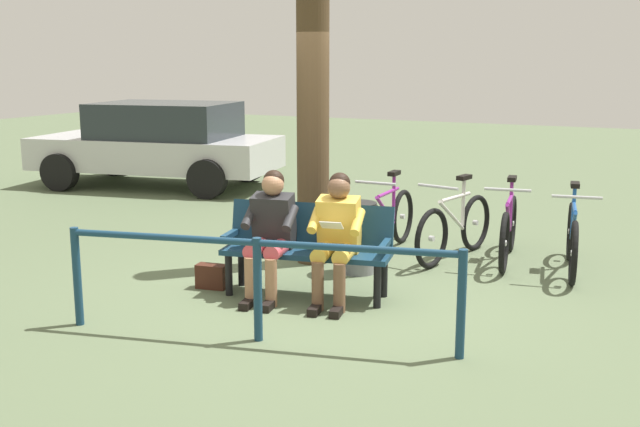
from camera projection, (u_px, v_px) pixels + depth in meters
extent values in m
plane|color=#566647|center=(321.00, 295.00, 7.34)|extent=(40.00, 40.00, 0.00)
cube|color=navy|center=(306.00, 253.00, 7.23)|extent=(1.65, 0.74, 0.05)
cube|color=navy|center=(311.00, 224.00, 7.37)|extent=(1.60, 0.44, 0.42)
cube|color=navy|center=(386.00, 244.00, 7.02)|extent=(0.14, 0.40, 0.05)
cube|color=navy|center=(231.00, 234.00, 7.40)|extent=(0.14, 0.40, 0.05)
cylinder|color=black|center=(377.00, 286.00, 6.94)|extent=(0.07, 0.07, 0.40)
cylinder|color=black|center=(229.00, 275.00, 7.30)|extent=(0.07, 0.07, 0.40)
cylinder|color=black|center=(384.00, 276.00, 7.26)|extent=(0.07, 0.07, 0.40)
cylinder|color=black|center=(241.00, 266.00, 7.62)|extent=(0.07, 0.07, 0.40)
cube|color=gold|center=(339.00, 225.00, 7.12)|extent=(0.43, 0.37, 0.55)
sphere|color=brown|center=(339.00, 188.00, 7.03)|extent=(0.21, 0.21, 0.21)
sphere|color=black|center=(340.00, 183.00, 7.05)|extent=(0.20, 0.20, 0.20)
cylinder|color=gold|center=(345.00, 254.00, 6.95)|extent=(0.22, 0.42, 0.15)
cylinder|color=brown|center=(339.00, 288.00, 6.81)|extent=(0.11, 0.11, 0.45)
cube|color=black|center=(337.00, 312.00, 6.75)|extent=(0.13, 0.23, 0.07)
cylinder|color=gold|center=(358.00, 222.00, 6.94)|extent=(0.15, 0.32, 0.23)
cylinder|color=gold|center=(323.00, 252.00, 7.00)|extent=(0.22, 0.42, 0.15)
cylinder|color=brown|center=(318.00, 286.00, 6.86)|extent=(0.11, 0.11, 0.45)
cube|color=black|center=(315.00, 310.00, 6.80)|extent=(0.13, 0.23, 0.07)
cylinder|color=gold|center=(315.00, 220.00, 7.04)|extent=(0.15, 0.32, 0.23)
cube|color=silver|center=(331.00, 225.00, 6.82)|extent=(0.22, 0.16, 0.09)
cube|color=#262628|center=(274.00, 221.00, 7.28)|extent=(0.43, 0.37, 0.55)
sphere|color=#A87554|center=(273.00, 185.00, 7.19)|extent=(0.21, 0.21, 0.21)
sphere|color=black|center=(274.00, 180.00, 7.21)|extent=(0.20, 0.20, 0.20)
cylinder|color=#D84C59|center=(278.00, 249.00, 7.11)|extent=(0.22, 0.42, 0.15)
cylinder|color=#A87554|center=(271.00, 283.00, 6.97)|extent=(0.11, 0.11, 0.45)
cube|color=black|center=(268.00, 306.00, 6.92)|extent=(0.13, 0.23, 0.07)
cylinder|color=#262628|center=(290.00, 218.00, 7.10)|extent=(0.15, 0.32, 0.23)
cylinder|color=#D84C59|center=(257.00, 248.00, 7.16)|extent=(0.22, 0.42, 0.15)
cylinder|color=#A87554|center=(250.00, 281.00, 7.02)|extent=(0.11, 0.11, 0.45)
cube|color=black|center=(247.00, 304.00, 6.97)|extent=(0.13, 0.23, 0.07)
cylinder|color=#262628|center=(250.00, 216.00, 7.20)|extent=(0.15, 0.32, 0.23)
cube|color=#3F1E14|center=(212.00, 276.00, 7.54)|extent=(0.32, 0.18, 0.24)
cylinder|color=#4C3823|center=(313.00, 95.00, 8.19)|extent=(0.35, 0.35, 3.69)
cylinder|color=slate|center=(358.00, 239.00, 8.05)|extent=(0.37, 0.37, 0.72)
cylinder|color=black|center=(359.00, 204.00, 7.98)|extent=(0.39, 0.39, 0.03)
torus|color=black|center=(573.00, 253.00, 7.59)|extent=(0.17, 0.66, 0.66)
cylinder|color=silver|center=(573.00, 253.00, 7.59)|extent=(0.06, 0.07, 0.06)
torus|color=black|center=(571.00, 231.00, 8.55)|extent=(0.17, 0.66, 0.66)
cylinder|color=silver|center=(571.00, 231.00, 8.55)|extent=(0.06, 0.07, 0.06)
cylinder|color=#1E519E|center=(574.00, 206.00, 8.00)|extent=(0.15, 0.63, 0.04)
cylinder|color=#1E519E|center=(573.00, 227.00, 7.96)|extent=(0.14, 0.59, 0.43)
cylinder|color=#1E519E|center=(573.00, 211.00, 8.18)|extent=(0.04, 0.04, 0.55)
cube|color=black|center=(575.00, 185.00, 8.13)|extent=(0.13, 0.23, 0.05)
cylinder|color=#B2B2B7|center=(577.00, 197.00, 7.58)|extent=(0.48, 0.11, 0.03)
torus|color=black|center=(504.00, 243.00, 8.01)|extent=(0.15, 0.66, 0.66)
cylinder|color=silver|center=(504.00, 243.00, 8.01)|extent=(0.06, 0.07, 0.06)
torus|color=black|center=(512.00, 223.00, 8.96)|extent=(0.15, 0.66, 0.66)
cylinder|color=silver|center=(512.00, 223.00, 8.96)|extent=(0.06, 0.07, 0.06)
cylinder|color=#8C268C|center=(510.00, 199.00, 8.41)|extent=(0.13, 0.63, 0.04)
cylinder|color=#8C268C|center=(508.00, 218.00, 8.38)|extent=(0.12, 0.60, 0.43)
cylinder|color=#8C268C|center=(511.00, 203.00, 8.60)|extent=(0.04, 0.04, 0.55)
cube|color=black|center=(512.00, 179.00, 8.54)|extent=(0.12, 0.23, 0.05)
cylinder|color=#B2B2B7|center=(508.00, 190.00, 8.00)|extent=(0.48, 0.10, 0.03)
torus|color=black|center=(432.00, 238.00, 8.21)|extent=(0.20, 0.66, 0.66)
cylinder|color=silver|center=(432.00, 238.00, 8.21)|extent=(0.06, 0.07, 0.06)
torus|color=black|center=(476.00, 223.00, 9.00)|extent=(0.20, 0.66, 0.66)
cylinder|color=silver|center=(476.00, 223.00, 9.00)|extent=(0.06, 0.07, 0.06)
cylinder|color=silver|center=(456.00, 197.00, 8.53)|extent=(0.17, 0.63, 0.04)
cylinder|color=silver|center=(452.00, 216.00, 8.51)|extent=(0.16, 0.59, 0.43)
cylinder|color=silver|center=(463.00, 202.00, 8.69)|extent=(0.04, 0.04, 0.55)
cube|color=black|center=(464.00, 177.00, 8.63)|extent=(0.13, 0.23, 0.05)
cylinder|color=#B2B2B7|center=(438.00, 187.00, 8.18)|extent=(0.48, 0.13, 0.03)
torus|color=black|center=(371.00, 233.00, 8.45)|extent=(0.06, 0.66, 0.66)
cylinder|color=silver|center=(371.00, 233.00, 8.45)|extent=(0.05, 0.06, 0.06)
torus|color=black|center=(403.00, 216.00, 9.35)|extent=(0.06, 0.66, 0.66)
cylinder|color=silver|center=(403.00, 216.00, 9.35)|extent=(0.05, 0.06, 0.06)
cylinder|color=#8C268C|center=(388.00, 192.00, 8.83)|extent=(0.04, 0.63, 0.04)
cylinder|color=#8C268C|center=(386.00, 211.00, 8.79)|extent=(0.04, 0.60, 0.43)
cylinder|color=#8C268C|center=(394.00, 197.00, 9.00)|extent=(0.04, 0.04, 0.55)
cube|color=black|center=(394.00, 173.00, 8.95)|extent=(0.09, 0.22, 0.05)
cylinder|color=#B2B2B7|center=(375.00, 183.00, 8.43)|extent=(0.48, 0.03, 0.03)
cylinder|color=navy|center=(461.00, 304.00, 5.72)|extent=(0.07, 0.07, 0.85)
cylinder|color=navy|center=(258.00, 290.00, 6.09)|extent=(0.07, 0.07, 0.85)
cylinder|color=navy|center=(77.00, 277.00, 6.45)|extent=(0.07, 0.07, 0.85)
cylinder|color=navy|center=(257.00, 243.00, 6.01)|extent=(3.13, 0.75, 0.06)
cube|color=silver|center=(156.00, 153.00, 13.47)|extent=(4.45, 2.52, 0.55)
cube|color=#262D33|center=(165.00, 120.00, 13.30)|extent=(2.57, 2.04, 0.60)
cylinder|color=black|center=(60.00, 172.00, 13.04)|extent=(0.67, 0.33, 0.64)
cylinder|color=black|center=(115.00, 159.00, 14.73)|extent=(0.67, 0.33, 0.64)
cylinder|color=black|center=(207.00, 179.00, 12.31)|extent=(0.67, 0.33, 0.64)
cylinder|color=black|center=(248.00, 164.00, 14.01)|extent=(0.67, 0.33, 0.64)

